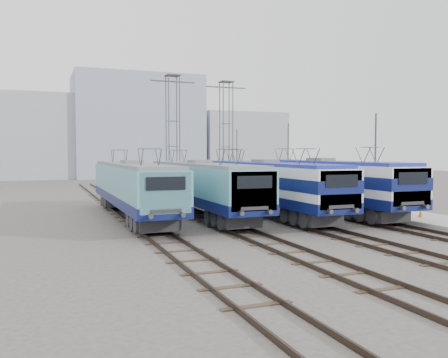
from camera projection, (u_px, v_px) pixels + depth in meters
ground at (274, 229)px, 27.03m from camera, size 160.00×160.00×0.00m
platform at (342, 205)px, 38.15m from camera, size 4.00×70.00×0.30m
locomotive_far_left at (133, 185)px, 31.05m from camera, size 2.84×17.94×3.38m
locomotive_center_left at (200, 184)px, 32.21m from camera, size 2.83×17.90×3.37m
locomotive_center_right at (266, 182)px, 32.94m from camera, size 2.86×18.06×3.40m
locomotive_far_right at (322, 180)px, 34.55m from camera, size 2.93×18.51×3.48m
catenary_tower_west at (173, 130)px, 47.13m from camera, size 4.50×1.20×12.00m
catenary_tower_east at (226, 132)px, 51.35m from camera, size 4.50×1.20×12.00m
mast_front at (375, 165)px, 31.80m from camera, size 0.12×0.12×7.00m
mast_mid at (288, 162)px, 42.97m from camera, size 0.12×0.12×7.00m
mast_rear at (237, 160)px, 54.14m from camera, size 0.12×0.12×7.00m
safety_cone at (421, 212)px, 29.76m from camera, size 0.28×0.28×0.61m
building_west at (29, 137)px, 79.28m from camera, size 18.00×12.00×14.00m
building_center at (137, 127)px, 85.68m from camera, size 22.00×14.00×18.00m
building_east at (238, 144)px, 93.08m from camera, size 16.00×12.00×12.00m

